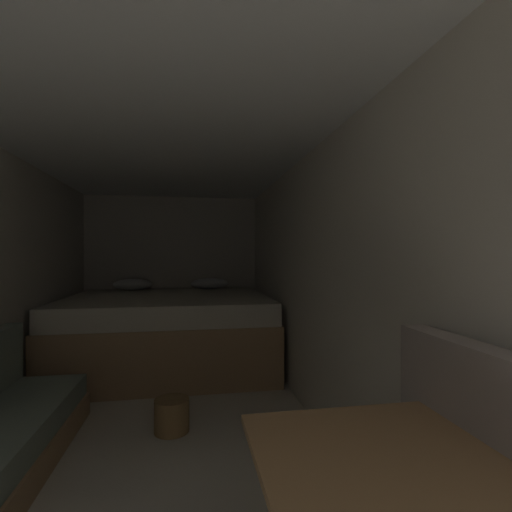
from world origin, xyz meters
The scene contains 7 objects.
ground_plane centered at (0.00, 2.18, 0.00)m, with size 7.45×7.45×0.00m, color beige.
wall_back centered at (0.00, 4.93, 1.05)m, with size 2.47×0.05×2.10m, color beige.
wall_right centered at (1.21, 2.18, 1.05)m, with size 0.05×5.45×2.10m, color beige.
ceiling_slab centered at (0.00, 2.18, 2.13)m, with size 2.47×5.45×0.05m, color white.
bed centered at (0.00, 3.91, 0.41)m, with size 2.25×1.91×0.96m.
dinette_table centered at (0.75, 0.40, 0.65)m, with size 0.68×0.70×0.75m.
wicker_basket centered at (0.11, 2.29, 0.12)m, with size 0.25×0.25×0.24m.
Camera 1 is at (0.25, -0.47, 1.28)m, focal length 26.07 mm.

